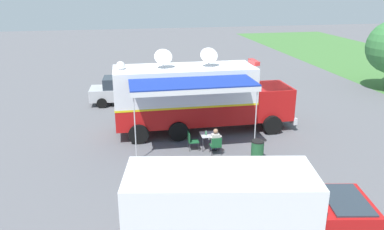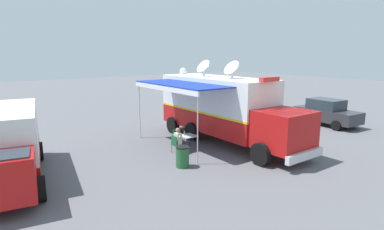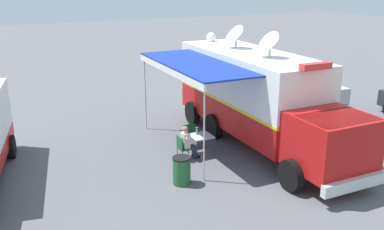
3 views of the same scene
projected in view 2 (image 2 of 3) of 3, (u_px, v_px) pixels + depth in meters
The scene contains 12 objects.
ground_plane at pixel (215, 139), 17.67m from camera, with size 100.00×100.00×0.00m, color #5B5B60.
lot_stripe at pixel (257, 135), 18.53m from camera, with size 0.12×4.80×0.01m, color silver.
command_truck at pixel (224, 107), 16.68m from camera, with size 4.91×9.52×4.53m.
folding_table at pixel (188, 137), 15.52m from camera, with size 0.81×0.81×0.73m.
water_bottle at pixel (184, 133), 15.56m from camera, with size 0.07×0.07×0.22m.
folding_chair_at_table at pixel (176, 143), 14.96m from camera, with size 0.49×0.49×0.87m.
folding_chair_beside_table at pixel (178, 136), 16.21m from camera, with size 0.49×0.49×0.87m.
seated_responder at pixel (179, 140), 15.04m from camera, with size 0.66×0.55×1.25m.
trash_bin at pixel (182, 157), 13.14m from camera, with size 0.57×0.57×0.91m.
support_truck at pixel (7, 145), 11.64m from camera, with size 3.29×7.06×2.70m.
car_behind_truck at pixel (246, 106), 23.40m from camera, with size 2.24×4.31×1.76m.
car_far_corner at pixel (327, 112), 20.97m from camera, with size 2.28×4.33×1.76m.
Camera 2 is at (11.31, 12.87, 4.73)m, focal length 28.94 mm.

